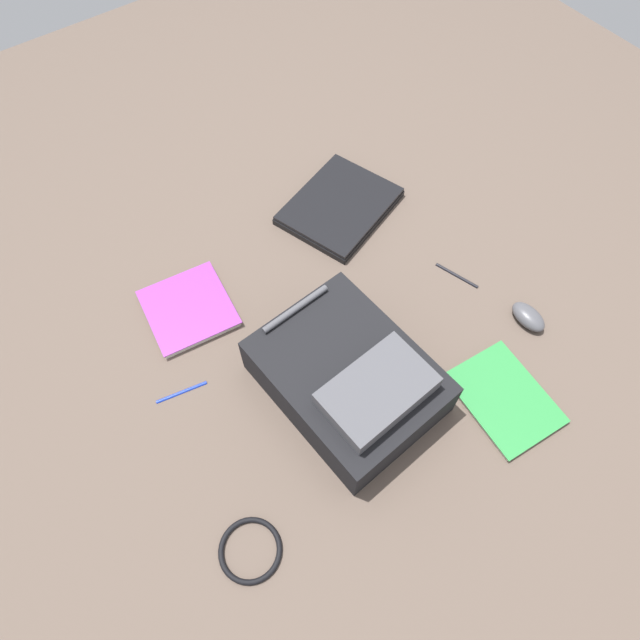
% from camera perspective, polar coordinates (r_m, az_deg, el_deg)
% --- Properties ---
extents(ground_plane, '(3.39, 3.39, 0.00)m').
position_cam_1_polar(ground_plane, '(1.48, 0.32, -1.21)').
color(ground_plane, brown).
extents(backpack, '(0.35, 0.44, 0.17)m').
position_cam_1_polar(backpack, '(1.34, 3.05, -5.98)').
color(backpack, black).
rests_on(backpack, ground_plane).
extents(laptop, '(0.39, 0.35, 0.03)m').
position_cam_1_polar(laptop, '(1.71, 2.03, 11.62)').
color(laptop, black).
rests_on(laptop, ground_plane).
extents(book_red, '(0.25, 0.26, 0.02)m').
position_cam_1_polar(book_red, '(1.54, -13.34, 1.14)').
color(book_red, silver).
rests_on(book_red, ground_plane).
extents(book_comic, '(0.22, 0.27, 0.01)m').
position_cam_1_polar(book_comic, '(1.46, 18.39, -7.64)').
color(book_comic, silver).
rests_on(book_comic, ground_plane).
extents(computer_mouse, '(0.06, 0.10, 0.04)m').
position_cam_1_polar(computer_mouse, '(1.58, 20.61, 0.31)').
color(computer_mouse, '#4C4C51').
rests_on(computer_mouse, ground_plane).
extents(cable_coil, '(0.14, 0.14, 0.01)m').
position_cam_1_polar(cable_coil, '(1.30, -7.18, -22.41)').
color(cable_coil, black).
rests_on(cable_coil, ground_plane).
extents(pen_black, '(0.05, 0.13, 0.01)m').
position_cam_1_polar(pen_black, '(1.61, 13.90, 4.53)').
color(pen_black, black).
rests_on(pen_black, ground_plane).
extents(pen_blue, '(0.13, 0.04, 0.01)m').
position_cam_1_polar(pen_blue, '(1.44, -14.04, -7.16)').
color(pen_blue, '#1933B2').
rests_on(pen_blue, ground_plane).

